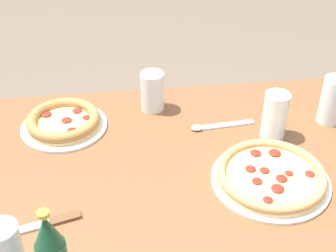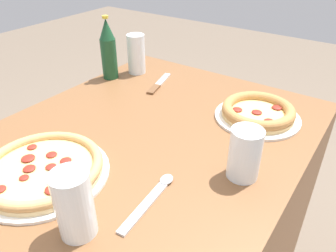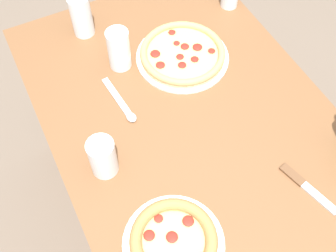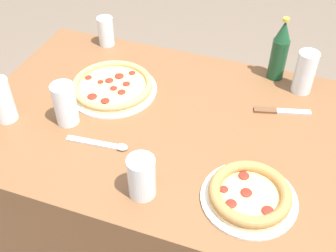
{
  "view_description": "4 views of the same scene",
  "coord_description": "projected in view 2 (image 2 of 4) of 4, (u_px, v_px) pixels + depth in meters",
  "views": [
    {
      "loc": [
        0.18,
        0.97,
        1.61
      ],
      "look_at": [
        0.05,
        -0.09,
        0.85
      ],
      "focal_mm": 50.0,
      "sensor_mm": 36.0,
      "label": 1
    },
    {
      "loc": [
        -0.53,
        -0.5,
        1.29
      ],
      "look_at": [
        0.08,
        -0.08,
        0.83
      ],
      "focal_mm": 35.0,
      "sensor_mm": 36.0,
      "label": 2
    },
    {
      "loc": [
        0.65,
        -0.39,
        1.84
      ],
      "look_at": [
        0.05,
        -0.09,
        0.81
      ],
      "focal_mm": 45.0,
      "sensor_mm": 36.0,
      "label": 3
    },
    {
      "loc": [
        0.38,
        -0.96,
        1.69
      ],
      "look_at": [
        0.07,
        -0.07,
        0.83
      ],
      "focal_mm": 45.0,
      "sensor_mm": 36.0,
      "label": 4
    }
  ],
  "objects": [
    {
      "name": "table",
      "position": [
        135.0,
        244.0,
        1.09
      ],
      "size": [
        1.2,
        0.84,
        0.78
      ],
      "color": "brown",
      "rests_on": "ground_plane"
    },
    {
      "name": "pizza_pepperoni",
      "position": [
        258.0,
        112.0,
        1.0
      ],
      "size": [
        0.26,
        0.26,
        0.05
      ],
      "color": "silver",
      "rests_on": "table"
    },
    {
      "name": "pizza_veggie",
      "position": [
        43.0,
        169.0,
        0.78
      ],
      "size": [
        0.31,
        0.31,
        0.04
      ],
      "color": "white",
      "rests_on": "table"
    },
    {
      "name": "glass_iced_tea",
      "position": [
        244.0,
        156.0,
        0.76
      ],
      "size": [
        0.08,
        0.08,
        0.13
      ],
      "color": "white",
      "rests_on": "table"
    },
    {
      "name": "glass_mango_juice",
      "position": [
        136.0,
        56.0,
        1.29
      ],
      "size": [
        0.07,
        0.07,
        0.15
      ],
      "color": "white",
      "rests_on": "table"
    },
    {
      "name": "glass_water",
      "position": [
        75.0,
        207.0,
        0.61
      ],
      "size": [
        0.07,
        0.07,
        0.14
      ],
      "color": "white",
      "rests_on": "table"
    },
    {
      "name": "beer_bottle",
      "position": [
        108.0,
        50.0,
        1.23
      ],
      "size": [
        0.06,
        0.06,
        0.24
      ],
      "color": "#194728",
      "rests_on": "table"
    },
    {
      "name": "knife",
      "position": [
        158.0,
        84.0,
        1.22
      ],
      "size": [
        0.19,
        0.07,
        0.01
      ],
      "color": "brown",
      "rests_on": "table"
    },
    {
      "name": "spoon",
      "position": [
        154.0,
        195.0,
        0.72
      ],
      "size": [
        0.2,
        0.04,
        0.01
      ],
      "color": "silver",
      "rests_on": "table"
    }
  ]
}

